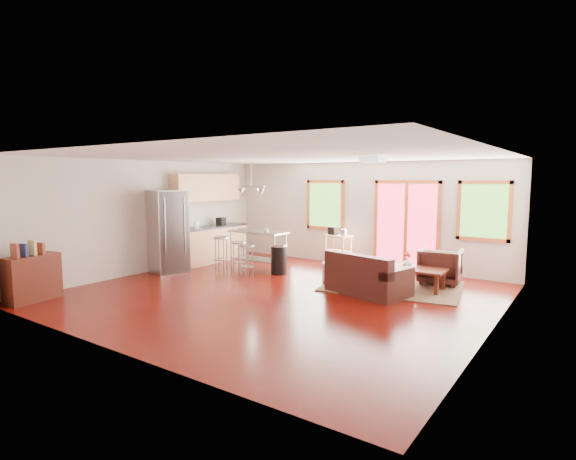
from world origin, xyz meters
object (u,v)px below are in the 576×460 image
Objects in this scene: rug at (392,286)px; kitchen_cart at (338,239)px; refrigerator at (168,231)px; armchair at (440,264)px; ottoman at (374,270)px; island at (258,243)px; coffee_table at (416,271)px; loveseat at (367,278)px.

kitchen_cart is at bearing 145.88° from rug.
refrigerator is 4.14m from kitchen_cart.
armchair is at bearing -11.83° from kitchen_cart.
rug is 4.42× the size of ottoman.
refrigerator reaches higher than kitchen_cart.
ottoman is 0.40× the size of island.
ottoman is at bearing -33.47° from kitchen_cart.
ottoman is at bearing 144.42° from rug.
coffee_table is at bearing 32.88° from refrigerator.
kitchen_cart is (-1.83, 2.21, 0.35)m from loveseat.
rug is 1.14m from armchair.
refrigerator is at bearing -154.37° from ottoman.
armchair is 4.19m from island.
coffee_table reaches higher than ottoman.
armchair reaches higher than rug.
armchair reaches higher than loveseat.
coffee_table is (0.47, -0.00, 0.37)m from rug.
kitchen_cart reaches higher than ottoman.
armchair is at bearing 13.04° from island.
island is at bearing -131.72° from kitchen_cart.
island is (-4.08, -0.94, 0.23)m from armchair.
island is at bearing -167.94° from ottoman.
rug is 1.76× the size of island.
refrigerator is (-4.70, -0.77, 0.65)m from loveseat.
refrigerator is (-5.59, -2.40, 0.55)m from armchair.
island is at bearing -177.72° from coffee_table.
kitchen_cart is at bearing 48.28° from island.
loveseat is at bearing 25.37° from refrigerator.
island is at bearing -178.75° from loveseat.
coffee_table is 5.62m from refrigerator.
refrigerator is at bearing -163.23° from coffee_table.
ottoman is at bearing 41.75° from refrigerator.
kitchen_cart reaches higher than island.
island reaches higher than rug.
coffee_table is 1.18m from ottoman.
kitchen_cart is at bearing 143.19° from loveseat.
coffee_table is at bearing -21.93° from ottoman.
refrigerator is at bearing -136.05° from island.
coffee_table is at bearing 65.84° from loveseat.
loveseat is 2.79× the size of ottoman.
armchair is 0.85× the size of kitchen_cart.
loveseat is 1.99× the size of armchair.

